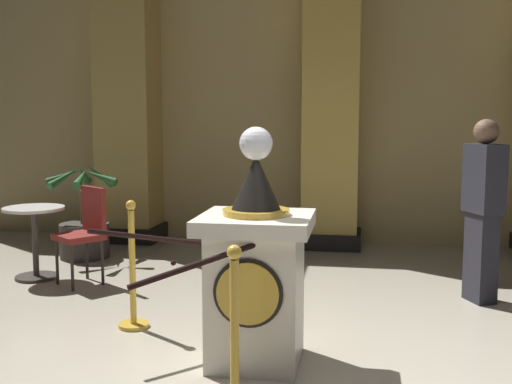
% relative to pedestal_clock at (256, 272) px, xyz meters
% --- Properties ---
extents(back_wall, '(11.10, 0.16, 3.70)m').
position_rel_pedestal_clock_xyz_m(back_wall, '(0.29, 4.32, 1.23)').
color(back_wall, tan).
rests_on(back_wall, ground_plane).
extents(pedestal_clock, '(0.74, 0.74, 1.59)m').
position_rel_pedestal_clock_xyz_m(pedestal_clock, '(0.00, 0.00, 0.00)').
color(pedestal_clock, silver).
rests_on(pedestal_clock, ground_plane).
extents(stanchion_near, '(0.24, 0.24, 1.01)m').
position_rel_pedestal_clock_xyz_m(stanchion_near, '(-1.07, 0.54, -0.27)').
color(stanchion_near, gold).
rests_on(stanchion_near, ground_plane).
extents(stanchion_far, '(0.24, 0.24, 0.98)m').
position_rel_pedestal_clock_xyz_m(stanchion_far, '(0.03, -0.85, -0.28)').
color(stanchion_far, gold).
rests_on(stanchion_far, ground_plane).
extents(velvet_rope, '(1.27, 1.27, 0.22)m').
position_rel_pedestal_clock_xyz_m(velvet_rope, '(-0.52, -0.15, 0.17)').
color(velvet_rope, black).
extents(column_left, '(0.88, 0.88, 3.55)m').
position_rel_pedestal_clock_xyz_m(column_left, '(-2.38, 3.97, 1.14)').
color(column_left, black).
rests_on(column_left, ground_plane).
extents(column_centre_rear, '(0.83, 0.83, 3.55)m').
position_rel_pedestal_clock_xyz_m(column_centre_rear, '(0.29, 3.97, 1.14)').
color(column_centre_rear, black).
rests_on(column_centre_rear, ground_plane).
extents(potted_palm_left, '(0.89, 0.85, 1.15)m').
position_rel_pedestal_clock_xyz_m(potted_palm_left, '(-2.51, 2.78, -0.29)').
color(potted_palm_left, '#2D2823').
rests_on(potted_palm_left, ground_plane).
extents(bystander_guest, '(0.34, 0.42, 1.63)m').
position_rel_pedestal_clock_xyz_m(bystander_guest, '(1.75, 1.72, 0.24)').
color(bystander_guest, '#26262D').
rests_on(bystander_guest, ground_plane).
extents(cafe_table, '(0.61, 0.61, 0.74)m').
position_rel_pedestal_clock_xyz_m(cafe_table, '(-2.59, 1.80, -0.15)').
color(cafe_table, '#332D28').
rests_on(cafe_table, ground_plane).
extents(cafe_chair_red, '(0.56, 0.56, 0.96)m').
position_rel_pedestal_clock_xyz_m(cafe_chair_red, '(-1.99, 1.71, -0.05)').
color(cafe_chair_red, black).
rests_on(cafe_chair_red, ground_plane).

